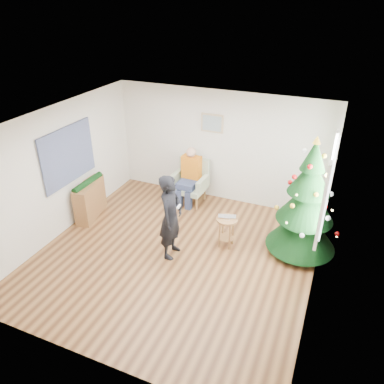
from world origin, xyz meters
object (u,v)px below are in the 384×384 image
at_px(standing_man, 171,217).
at_px(console, 90,200).
at_px(christmas_tree, 306,203).
at_px(armchair, 190,186).
at_px(stool, 226,232).

height_order(standing_man, console, standing_man).
bearing_deg(christmas_tree, armchair, 160.11).
bearing_deg(armchair, standing_man, -74.44).
bearing_deg(stool, armchair, 134.52).
height_order(stool, console, console).
xyz_separation_m(christmas_tree, standing_man, (-2.22, -1.05, -0.23)).
bearing_deg(stool, console, -178.08).
xyz_separation_m(christmas_tree, console, (-4.48, -0.49, -0.66)).
bearing_deg(console, stool, -10.06).
height_order(armchair, standing_man, standing_man).
bearing_deg(christmas_tree, standing_man, -154.71).
distance_m(armchair, standing_man, 2.14).
bearing_deg(stool, christmas_tree, 15.92).
bearing_deg(console, christmas_tree, -5.70).
bearing_deg(christmas_tree, console, -173.71).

